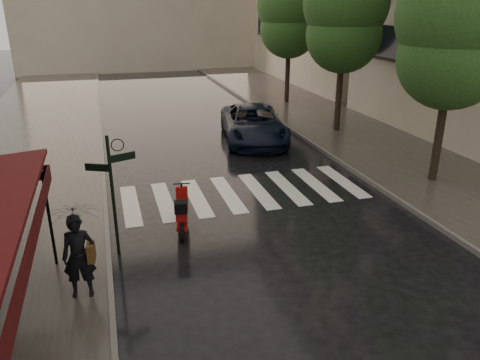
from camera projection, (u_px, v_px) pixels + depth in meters
ground at (188, 318)px, 9.42m from camera, size 120.00×120.00×0.00m
sidewalk_near at (24, 156)px, 18.96m from camera, size 6.00×60.00×0.12m
sidewalk_far at (350, 130)px, 22.84m from camera, size 5.50×60.00×0.12m
curb_near at (102, 150)px, 19.75m from camera, size 0.12×60.00×0.16m
curb_far at (297, 134)px, 22.10m from camera, size 0.12×60.00×0.16m
crosswalk at (243, 192)px, 15.58m from camera, size 7.85×3.20×0.01m
signpost at (112, 187)px, 11.14m from camera, size 1.17×0.29×3.10m
tree_near at (457, 23)px, 14.52m from camera, size 3.80×3.80×7.99m
tree_mid at (345, 10)px, 20.66m from camera, size 3.80×3.80×8.34m
tree_far at (290, 10)px, 27.02m from camera, size 3.80×3.80×8.16m
pedestrian_with_umbrella at (74, 223)px, 9.37m from camera, size 1.18×1.20×2.55m
scooter at (182, 213)px, 12.77m from camera, size 0.66×1.77×1.17m
parked_car at (253, 124)px, 21.05m from camera, size 3.51×5.99×1.56m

